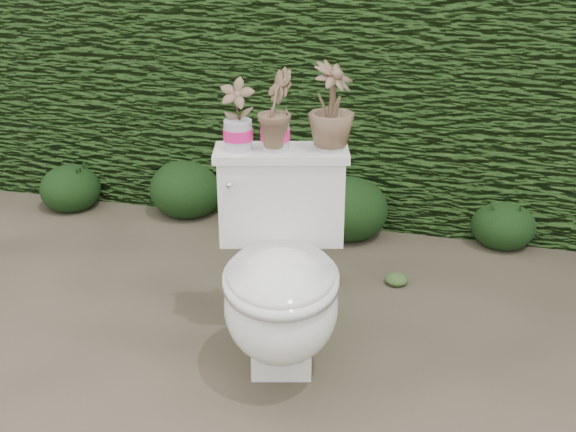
% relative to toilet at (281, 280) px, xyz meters
% --- Properties ---
extents(ground, '(60.00, 60.00, 0.00)m').
position_rel_toilet_xyz_m(ground, '(-0.01, 0.17, -0.36)').
color(ground, brown).
rests_on(ground, ground).
extents(hedge, '(8.00, 1.00, 1.60)m').
position_rel_toilet_xyz_m(hedge, '(-0.01, 1.77, 0.44)').
color(hedge, '#2E511B').
rests_on(hedge, ground).
extents(toilet, '(0.61, 0.77, 0.78)m').
position_rel_toilet_xyz_m(toilet, '(0.00, 0.00, 0.00)').
color(toilet, white).
rests_on(toilet, ground).
extents(potted_plant_left, '(0.14, 0.10, 0.25)m').
position_rel_toilet_xyz_m(potted_plant_left, '(-0.21, 0.19, 0.54)').
color(potted_plant_left, '#216B26').
rests_on(potted_plant_left, toilet).
extents(potted_plant_center, '(0.14, 0.17, 0.28)m').
position_rel_toilet_xyz_m(potted_plant_center, '(-0.08, 0.23, 0.56)').
color(potted_plant_center, '#216B26').
rests_on(potted_plant_center, toilet).
extents(potted_plant_right, '(0.22, 0.22, 0.30)m').
position_rel_toilet_xyz_m(potted_plant_right, '(0.12, 0.28, 0.57)').
color(potted_plant_right, '#216B26').
rests_on(potted_plant_right, toilet).
extents(liriope_clump_1, '(0.34, 0.34, 0.27)m').
position_rel_toilet_xyz_m(liriope_clump_1, '(-1.55, 1.16, -0.22)').
color(liriope_clump_1, '#1A3612').
rests_on(liriope_clump_1, ground).
extents(liriope_clump_2, '(0.41, 0.41, 0.33)m').
position_rel_toilet_xyz_m(liriope_clump_2, '(-0.88, 1.26, -0.19)').
color(liriope_clump_2, '#1A3612').
rests_on(liriope_clump_2, ground).
extents(liriope_clump_3, '(0.42, 0.42, 0.34)m').
position_rel_toilet_xyz_m(liriope_clump_3, '(0.04, 1.20, -0.19)').
color(liriope_clump_3, '#1A3612').
rests_on(liriope_clump_3, ground).
extents(liriope_clump_4, '(0.33, 0.33, 0.26)m').
position_rel_toilet_xyz_m(liriope_clump_4, '(0.83, 1.28, -0.22)').
color(liriope_clump_4, '#1A3612').
rests_on(liriope_clump_4, ground).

